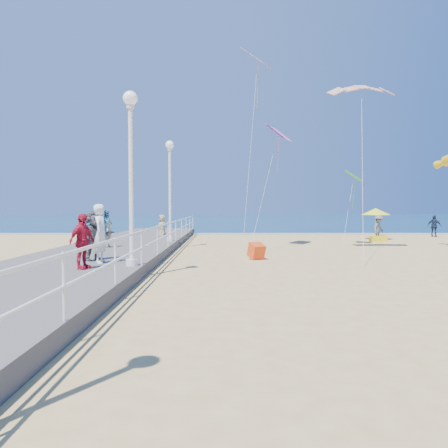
{
  "coord_description": "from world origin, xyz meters",
  "views": [
    {
      "loc": [
        -2.55,
        -12.23,
        2.2
      ],
      "look_at": [
        -2.5,
        2.0,
        1.6
      ],
      "focal_mm": 32.0,
      "sensor_mm": 36.0,
      "label": 1
    }
  ],
  "objects_px": {
    "toddler_held": "(107,223)",
    "beach_umbrella": "(376,212)",
    "beach_walker_a": "(379,228)",
    "box_kite": "(256,252)",
    "woman_holding_toddler": "(101,234)",
    "beach_chair_right": "(382,238)",
    "lamp_post_far": "(170,180)",
    "spectator_3": "(82,241)",
    "beach_chair_left": "(375,239)",
    "beach_walker_b": "(434,226)",
    "lamp_post_mid": "(131,159)",
    "spectator_5": "(94,235)",
    "spectator_6": "(107,229)",
    "beach_walker_c": "(162,228)"
  },
  "relations": [
    {
      "from": "toddler_held",
      "to": "beach_umbrella",
      "type": "xyz_separation_m",
      "value": [
        14.16,
        14.08,
        0.24
      ]
    },
    {
      "from": "beach_walker_a",
      "to": "box_kite",
      "type": "relative_size",
      "value": 2.86
    },
    {
      "from": "woman_holding_toddler",
      "to": "beach_chair_right",
      "type": "height_order",
      "value": "woman_holding_toddler"
    },
    {
      "from": "lamp_post_far",
      "to": "spectator_3",
      "type": "bearing_deg",
      "value": -97.57
    },
    {
      "from": "beach_chair_left",
      "to": "beach_umbrella",
      "type": "bearing_deg",
      "value": 68.85
    },
    {
      "from": "beach_walker_b",
      "to": "beach_chair_left",
      "type": "relative_size",
      "value": 2.95
    },
    {
      "from": "lamp_post_mid",
      "to": "box_kite",
      "type": "distance_m",
      "value": 6.99
    },
    {
      "from": "spectator_5",
      "to": "spectator_3",
      "type": "bearing_deg",
      "value": -140.56
    },
    {
      "from": "beach_walker_a",
      "to": "beach_chair_left",
      "type": "xyz_separation_m",
      "value": [
        -0.36,
        -0.36,
        -0.66
      ]
    },
    {
      "from": "lamp_post_far",
      "to": "box_kite",
      "type": "bearing_deg",
      "value": -47.16
    },
    {
      "from": "beach_walker_a",
      "to": "beach_chair_right",
      "type": "distance_m",
      "value": 0.77
    },
    {
      "from": "beach_walker_b",
      "to": "beach_chair_right",
      "type": "height_order",
      "value": "beach_walker_b"
    },
    {
      "from": "beach_umbrella",
      "to": "beach_chair_right",
      "type": "distance_m",
      "value": 2.23
    },
    {
      "from": "lamp_post_mid",
      "to": "spectator_6",
      "type": "height_order",
      "value": "lamp_post_mid"
    },
    {
      "from": "beach_walker_a",
      "to": "toddler_held",
      "type": "bearing_deg",
      "value": 176.87
    },
    {
      "from": "beach_umbrella",
      "to": "spectator_5",
      "type": "bearing_deg",
      "value": -137.59
    },
    {
      "from": "lamp_post_far",
      "to": "beach_walker_a",
      "type": "distance_m",
      "value": 13.7
    },
    {
      "from": "lamp_post_far",
      "to": "beach_chair_right",
      "type": "bearing_deg",
      "value": 18.46
    },
    {
      "from": "toddler_held",
      "to": "spectator_5",
      "type": "relative_size",
      "value": 0.5
    },
    {
      "from": "beach_walker_c",
      "to": "spectator_6",
      "type": "bearing_deg",
      "value": -24.05
    },
    {
      "from": "lamp_post_far",
      "to": "toddler_held",
      "type": "bearing_deg",
      "value": -96.61
    },
    {
      "from": "lamp_post_mid",
      "to": "lamp_post_far",
      "type": "xyz_separation_m",
      "value": [
        0.0,
        9.0,
        0.0
      ]
    },
    {
      "from": "woman_holding_toddler",
      "to": "beach_chair_right",
      "type": "relative_size",
      "value": 3.45
    },
    {
      "from": "beach_walker_c",
      "to": "beach_chair_left",
      "type": "relative_size",
      "value": 3.12
    },
    {
      "from": "beach_walker_b",
      "to": "beach_umbrella",
      "type": "distance_m",
      "value": 6.02
    },
    {
      "from": "lamp_post_mid",
      "to": "beach_umbrella",
      "type": "relative_size",
      "value": 2.49
    },
    {
      "from": "lamp_post_mid",
      "to": "toddler_held",
      "type": "xyz_separation_m",
      "value": [
        -0.96,
        0.71,
        -1.99
      ]
    },
    {
      "from": "beach_walker_b",
      "to": "beach_chair_left",
      "type": "height_order",
      "value": "beach_walker_b"
    },
    {
      "from": "beach_umbrella",
      "to": "lamp_post_far",
      "type": "bearing_deg",
      "value": -156.3
    },
    {
      "from": "spectator_6",
      "to": "beach_chair_right",
      "type": "xyz_separation_m",
      "value": [
        15.43,
        7.76,
        -1.03
      ]
    },
    {
      "from": "beach_chair_left",
      "to": "box_kite",
      "type": "bearing_deg",
      "value": -134.6
    },
    {
      "from": "lamp_post_far",
      "to": "spectator_5",
      "type": "xyz_separation_m",
      "value": [
        -1.58,
        -7.71,
        -2.42
      ]
    },
    {
      "from": "beach_chair_left",
      "to": "beach_chair_right",
      "type": "distance_m",
      "value": 0.9
    },
    {
      "from": "toddler_held",
      "to": "spectator_6",
      "type": "bearing_deg",
      "value": 18.72
    },
    {
      "from": "beach_walker_a",
      "to": "beach_walker_c",
      "type": "distance_m",
      "value": 13.96
    },
    {
      "from": "beach_umbrella",
      "to": "beach_chair_left",
      "type": "relative_size",
      "value": 3.89
    },
    {
      "from": "box_kite",
      "to": "beach_walker_a",
      "type": "bearing_deg",
      "value": 19.75
    },
    {
      "from": "lamp_post_far",
      "to": "box_kite",
      "type": "xyz_separation_m",
      "value": [
        4.22,
        -4.55,
        -3.36
      ]
    },
    {
      "from": "woman_holding_toddler",
      "to": "spectator_5",
      "type": "height_order",
      "value": "woman_holding_toddler"
    },
    {
      "from": "lamp_post_far",
      "to": "beach_walker_a",
      "type": "height_order",
      "value": "lamp_post_far"
    },
    {
      "from": "toddler_held",
      "to": "beach_walker_b",
      "type": "distance_m",
      "value": 25.63
    },
    {
      "from": "spectator_3",
      "to": "spectator_5",
      "type": "distance_m",
      "value": 1.99
    },
    {
      "from": "spectator_6",
      "to": "beach_walker_b",
      "type": "relative_size",
      "value": 1.02
    },
    {
      "from": "beach_walker_a",
      "to": "beach_walker_b",
      "type": "bearing_deg",
      "value": -9.17
    },
    {
      "from": "beach_walker_c",
      "to": "lamp_post_mid",
      "type": "bearing_deg",
      "value": -11.01
    },
    {
      "from": "beach_walker_b",
      "to": "beach_umbrella",
      "type": "xyz_separation_m",
      "value": [
        -5.35,
        -2.52,
        1.1
      ]
    },
    {
      "from": "woman_holding_toddler",
      "to": "beach_walker_c",
      "type": "distance_m",
      "value": 13.35
    },
    {
      "from": "beach_walker_a",
      "to": "beach_chair_right",
      "type": "bearing_deg",
      "value": -4.65
    },
    {
      "from": "toddler_held",
      "to": "spectator_3",
      "type": "bearing_deg",
      "value": 169.46
    },
    {
      "from": "toddler_held",
      "to": "beach_walker_b",
      "type": "relative_size",
      "value": 0.52
    }
  ]
}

